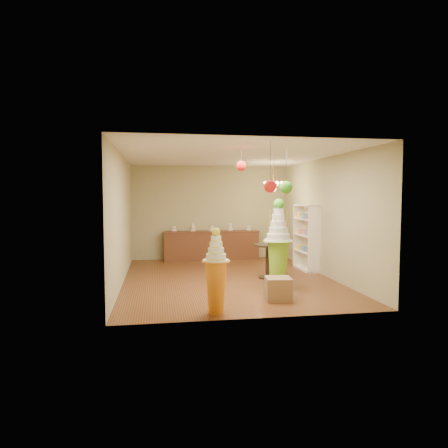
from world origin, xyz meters
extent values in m
plane|color=#583017|center=(0.00, 0.00, 0.00)|extent=(6.50, 6.50, 0.00)
plane|color=silver|center=(0.00, 0.00, 3.00)|extent=(6.50, 6.50, 0.00)
cube|color=tan|center=(0.00, 3.25, 1.50)|extent=(5.00, 0.04, 3.00)
cube|color=tan|center=(0.00, -3.25, 1.50)|extent=(5.00, 0.04, 3.00)
cube|color=tan|center=(-2.50, 0.00, 1.50)|extent=(0.04, 6.50, 3.00)
cube|color=tan|center=(2.50, 0.00, 1.50)|extent=(0.04, 6.50, 3.00)
cone|color=#83C72C|center=(0.90, -1.28, 0.53)|extent=(0.55, 0.55, 1.05)
cylinder|color=silver|center=(0.90, -1.28, 1.07)|extent=(0.74, 0.74, 0.03)
cylinder|color=silver|center=(0.90, -1.28, 1.15)|extent=(0.60, 0.60, 0.14)
cylinder|color=silver|center=(0.90, -1.28, 1.29)|extent=(0.49, 0.49, 0.14)
cylinder|color=silver|center=(0.90, -1.28, 1.42)|extent=(0.40, 0.40, 0.14)
cylinder|color=silver|center=(0.90, -1.28, 1.56)|extent=(0.33, 0.33, 0.14)
cylinder|color=silver|center=(0.90, -1.28, 1.70)|extent=(0.27, 0.27, 0.14)
sphere|color=green|center=(0.90, -1.28, 1.86)|extent=(0.23, 0.23, 0.23)
cone|color=orange|center=(-0.70, -2.85, 0.45)|extent=(0.49, 0.49, 0.91)
cylinder|color=silver|center=(-0.70, -2.85, 0.92)|extent=(0.59, 0.59, 0.03)
cylinder|color=silver|center=(-0.70, -2.85, 0.99)|extent=(0.44, 0.44, 0.10)
cylinder|color=silver|center=(-0.70, -2.85, 1.09)|extent=(0.35, 0.35, 0.10)
cylinder|color=silver|center=(-0.70, -2.85, 1.20)|extent=(0.28, 0.28, 0.10)
cylinder|color=silver|center=(-0.70, -2.85, 1.30)|extent=(0.23, 0.23, 0.10)
sphere|color=gold|center=(-0.70, -2.85, 1.41)|extent=(0.15, 0.15, 0.15)
cube|color=#8D6D4D|center=(0.63, -2.16, 0.22)|extent=(0.54, 0.54, 0.44)
cube|color=#562D1B|center=(0.00, 2.97, 0.45)|extent=(3.00, 0.50, 0.90)
cube|color=#562D1B|center=(0.00, 2.97, 0.91)|extent=(3.04, 0.54, 0.03)
cylinder|color=silver|center=(-1.20, 2.97, 1.00)|extent=(0.18, 0.18, 0.16)
cylinder|color=silver|center=(-0.60, 2.97, 1.04)|extent=(0.18, 0.18, 0.24)
cylinder|color=silver|center=(0.00, 2.97, 1.00)|extent=(0.18, 0.18, 0.16)
cylinder|color=silver|center=(0.60, 2.97, 1.04)|extent=(0.18, 0.18, 0.24)
cylinder|color=silver|center=(1.20, 2.97, 1.00)|extent=(0.18, 0.18, 0.16)
cube|color=white|center=(2.48, 0.80, 0.90)|extent=(0.04, 1.20, 1.80)
cube|color=white|center=(2.32, 0.80, 0.50)|extent=(0.30, 1.14, 0.03)
cube|color=white|center=(2.32, 0.80, 0.95)|extent=(0.30, 1.14, 0.03)
cube|color=white|center=(2.32, 0.80, 1.40)|extent=(0.30, 1.14, 0.03)
cylinder|color=black|center=(0.98, -0.11, 0.02)|extent=(0.47, 0.47, 0.04)
cylinder|color=black|center=(0.98, -0.11, 0.41)|extent=(0.09, 0.09, 0.82)
cylinder|color=black|center=(0.98, -0.11, 0.82)|extent=(0.70, 0.70, 0.04)
imported|color=white|center=(0.98, -0.11, 0.95)|extent=(0.25, 0.25, 0.20)
cylinder|color=#463D32|center=(0.29, -2.74, 2.60)|extent=(0.01, 0.01, 0.80)
sphere|color=red|center=(0.29, -2.74, 2.20)|extent=(0.22, 0.22, 0.22)
cylinder|color=#463D32|center=(0.78, -2.13, 2.60)|extent=(0.01, 0.01, 0.80)
sphere|color=green|center=(0.78, -2.13, 2.20)|extent=(0.25, 0.25, 0.25)
cylinder|color=#463D32|center=(-0.01, -1.69, 2.82)|extent=(0.01, 0.01, 0.37)
sphere|color=red|center=(-0.01, -1.69, 2.63)|extent=(0.20, 0.20, 0.20)
cylinder|color=#E49550|center=(1.61, 1.57, 2.75)|extent=(0.02, 0.02, 0.50)
cylinder|color=#E49550|center=(1.61, 1.57, 2.45)|extent=(0.10, 0.10, 0.30)
sphere|color=#FFCF8C|center=(1.61, 1.57, 2.25)|extent=(0.18, 0.18, 0.18)
camera|label=1|loc=(-1.67, -9.58, 2.03)|focal=32.00mm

